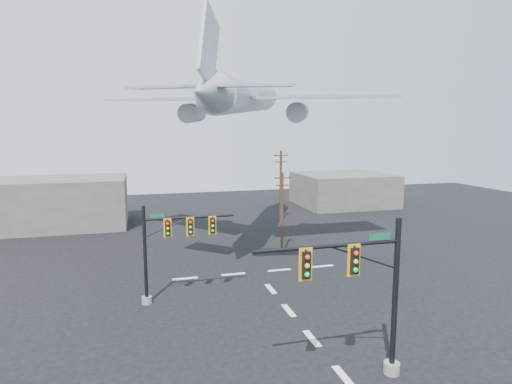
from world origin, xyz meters
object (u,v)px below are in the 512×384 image
object	(u,v)px
airliner	(244,96)
signal_mast_near	(367,296)
utility_pole_a	(282,211)
signal_mast_far	(168,248)
utility_pole_b	(281,185)

from	to	relation	value
airliner	signal_mast_near	bearing A→B (deg)	-154.75
utility_pole_a	signal_mast_far	bearing A→B (deg)	-135.97
signal_mast_far	airliner	xyz separation A→B (m)	(8.64, 13.15, 11.34)
utility_pole_a	signal_mast_near	bearing A→B (deg)	-92.97
signal_mast_near	airliner	xyz separation A→B (m)	(0.25, 25.13, 11.03)
signal_mast_far	airliner	bearing A→B (deg)	56.68
utility_pole_b	airliner	distance (m)	15.76
utility_pole_b	airliner	xyz separation A→B (m)	(-7.08, -9.53, 10.37)
utility_pole_a	airliner	distance (m)	12.09
signal_mast_far	utility_pole_b	xyz separation A→B (m)	(15.72, 22.68, 0.98)
signal_mast_near	utility_pole_b	distance (m)	35.44
signal_mast_near	utility_pole_a	size ratio (longest dim) A/B	0.99
signal_mast_near	signal_mast_far	xyz separation A→B (m)	(-8.39, 11.98, -0.31)
airliner	utility_pole_b	bearing A→B (deg)	-10.76
signal_mast_near	airliner	size ratio (longest dim) A/B	0.26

